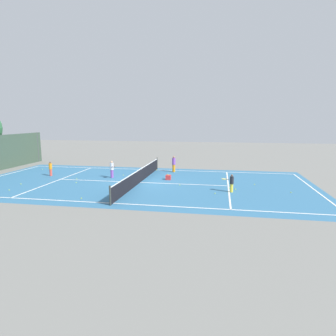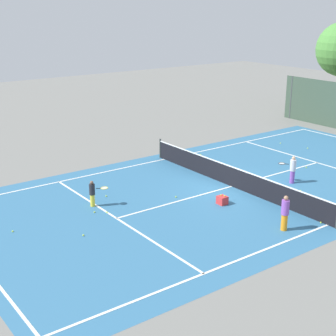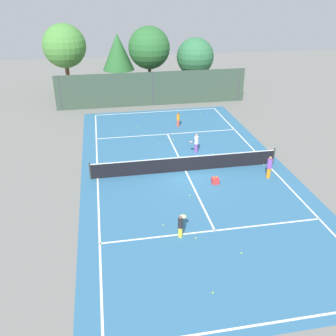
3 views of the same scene
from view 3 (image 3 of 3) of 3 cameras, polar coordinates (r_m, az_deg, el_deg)
name	(u,v)px [view 3 (image 3 of 3)]	position (r m, az deg, el deg)	size (l,w,h in m)	color
ground_plane	(185,171)	(23.73, 2.68, -0.46)	(80.00, 80.00, 0.00)	slate
court_surface	(185,171)	(23.73, 2.68, -0.45)	(13.00, 25.00, 0.01)	teal
tennis_net	(186,164)	(23.50, 2.71, 0.65)	(11.90, 0.10, 1.10)	#333833
perimeter_fence	(153,89)	(36.07, -2.31, 11.95)	(18.00, 0.12, 3.20)	#384C3D
tree_0	(195,57)	(40.08, 4.16, 16.52)	(3.82, 3.82, 5.64)	brown
tree_1	(118,52)	(39.93, -7.67, 17.11)	(3.24, 3.24, 6.09)	brown
tree_2	(149,48)	(39.20, -2.89, 17.81)	(4.16, 4.16, 6.81)	brown
tree_3	(64,46)	(40.32, -15.52, 17.46)	(4.27, 4.27, 7.07)	brown
player_0	(178,119)	(30.86, 1.56, 7.42)	(0.25, 0.25, 1.19)	#E54C3F
player_1	(181,226)	(17.64, 1.93, -8.77)	(0.56, 0.82, 1.16)	yellow
player_2	(196,143)	(26.09, 4.30, 3.83)	(0.83, 0.67, 1.35)	purple
player_3	(269,167)	(23.41, 15.18, 0.16)	(0.30, 0.30, 1.42)	orange
ball_crate	(215,181)	(22.38, 7.21, -1.92)	(0.41, 0.38, 0.43)	red
tennis_ball_0	(190,195)	(21.05, 3.36, -4.20)	(0.07, 0.07, 0.07)	#CCE533
tennis_ball_1	(196,238)	(17.87, 4.25, -10.62)	(0.07, 0.07, 0.07)	#CCE533
tennis_ball_2	(158,144)	(27.57, -1.51, 3.69)	(0.07, 0.07, 0.07)	#CCE533
tennis_ball_3	(116,131)	(30.33, -7.86, 5.66)	(0.07, 0.07, 0.07)	#CCE533
tennis_ball_4	(106,162)	(25.15, -9.47, 0.93)	(0.07, 0.07, 0.07)	#CCE533
tennis_ball_5	(241,253)	(17.29, 11.13, -12.61)	(0.07, 0.07, 0.07)	#CCE533
tennis_ball_6	(201,232)	(18.25, 4.98, -9.72)	(0.07, 0.07, 0.07)	#CCE533
tennis_ball_7	(138,127)	(30.86, -4.65, 6.21)	(0.07, 0.07, 0.07)	#CCE533
tennis_ball_8	(200,115)	(33.91, 4.95, 8.12)	(0.07, 0.07, 0.07)	#CCE533
tennis_ball_9	(174,139)	(28.35, 0.85, 4.37)	(0.07, 0.07, 0.07)	#CCE533
tennis_ball_10	(212,154)	(26.12, 6.78, 2.14)	(0.07, 0.07, 0.07)	#CCE533
tennis_ball_11	(213,293)	(15.36, 6.83, -18.33)	(0.07, 0.07, 0.07)	#CCE533
tennis_ball_12	(163,225)	(18.67, -0.72, -8.67)	(0.07, 0.07, 0.07)	#CCE533
tennis_ball_13	(264,164)	(25.25, 14.38, 0.53)	(0.07, 0.07, 0.07)	#CCE533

